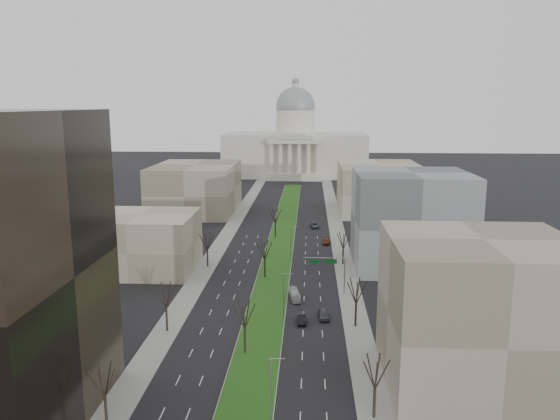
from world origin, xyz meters
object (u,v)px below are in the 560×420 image
(box_van, at_px, (295,294))
(car_red, at_px, (326,241))
(car_black, at_px, (302,319))
(car_grey_near, at_px, (323,314))
(car_grey_far, at_px, (315,225))

(box_van, bearing_deg, car_red, 70.62)
(car_black, xyz_separation_m, car_red, (6.34, 59.43, -0.03))
(car_grey_near, relative_size, car_black, 1.06)
(car_grey_near, relative_size, car_red, 0.97)
(car_black, distance_m, car_red, 59.76)
(car_black, bearing_deg, box_van, 95.31)
(car_red, distance_m, box_van, 47.38)
(car_red, distance_m, car_grey_far, 21.59)
(car_red, xyz_separation_m, car_grey_far, (-3.23, 21.34, 0.05))
(car_red, height_order, car_grey_far, car_grey_far)
(car_grey_near, height_order, car_red, car_grey_near)
(car_grey_far, xyz_separation_m, box_van, (-4.77, -68.04, 0.20))
(car_grey_far, bearing_deg, car_grey_near, -96.80)
(car_grey_near, distance_m, car_grey_far, 78.49)
(car_grey_far, bearing_deg, car_red, -88.97)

